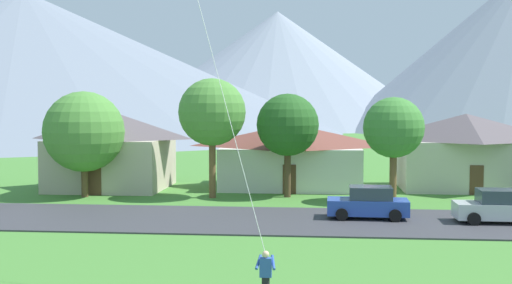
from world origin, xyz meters
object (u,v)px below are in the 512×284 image
object	(u,v)px
house_leftmost	(466,150)
tree_near_left	(394,128)
house_left_center	(291,154)
parked_car_silver_mid_east	(498,207)
tree_left_of_center	(212,113)
tree_near_right	(288,125)
house_right_center	(112,149)
tree_right_of_center	(84,132)
parked_car_blue_mid_west	(368,203)

from	to	relation	value
house_leftmost	tree_near_left	distance (m)	9.28
house_left_center	parked_car_silver_mid_east	bearing A→B (deg)	-50.72
house_leftmost	parked_car_silver_mid_east	size ratio (longest dim) A/B	2.37
house_leftmost	tree_left_of_center	distance (m)	18.64
tree_near_left	parked_car_silver_mid_east	world-z (taller)	tree_near_left
house_left_center	tree_near_right	distance (m)	5.52
house_right_center	tree_right_of_center	bearing A→B (deg)	-95.39
parked_car_blue_mid_west	parked_car_silver_mid_east	distance (m)	6.47
house_right_center	tree_right_of_center	xyz separation A→B (m)	(-0.41, -4.35, 1.40)
parked_car_blue_mid_west	parked_car_silver_mid_east	xyz separation A→B (m)	(6.44, -0.62, 0.00)
house_leftmost	house_left_center	distance (m)	12.50
tree_left_of_center	parked_car_silver_mid_east	xyz separation A→B (m)	(15.87, -7.60, -4.67)
tree_left_of_center	tree_near_right	size ratio (longest dim) A/B	1.15
house_leftmost	house_right_center	bearing A→B (deg)	-175.13
house_leftmost	house_left_center	size ratio (longest dim) A/B	0.93
house_leftmost	tree_near_right	size ratio (longest dim) A/B	1.47
tree_right_of_center	parked_car_silver_mid_east	world-z (taller)	tree_right_of_center
house_right_center	parked_car_blue_mid_west	bearing A→B (deg)	-32.16
parked_car_blue_mid_west	house_left_center	bearing A→B (deg)	109.50
tree_near_right	house_left_center	bearing A→B (deg)	89.27
house_left_center	tree_right_of_center	distance (m)	14.79
house_right_center	parked_car_silver_mid_east	size ratio (longest dim) A/B	2.00
parked_car_silver_mid_east	tree_near_left	bearing A→B (deg)	122.92
tree_near_right	parked_car_blue_mid_west	bearing A→B (deg)	-59.42
tree_near_left	tree_near_right	world-z (taller)	tree_near_right
tree_right_of_center	house_leftmost	bearing A→B (deg)	14.18
tree_left_of_center	house_leftmost	bearing A→B (deg)	19.43
house_left_center	tree_left_of_center	bearing A→B (deg)	-130.12
tree_near_right	parked_car_silver_mid_east	xyz separation A→B (m)	(11.04, -8.39, -3.84)
tree_near_left	tree_right_of_center	world-z (taller)	tree_right_of_center
house_leftmost	parked_car_blue_mid_west	distance (m)	15.46
tree_near_left	tree_right_of_center	size ratio (longest dim) A/B	0.94
tree_near_left	tree_near_right	xyz separation A→B (m)	(-6.61, 1.56, 0.10)
tree_left_of_center	parked_car_blue_mid_west	bearing A→B (deg)	-36.53
parked_car_silver_mid_east	tree_near_right	bearing A→B (deg)	142.74
parked_car_blue_mid_west	tree_near_left	bearing A→B (deg)	72.05
tree_right_of_center	parked_car_blue_mid_west	size ratio (longest dim) A/B	1.62
house_left_center	house_right_center	bearing A→B (deg)	-171.88
house_leftmost	parked_car_blue_mid_west	xyz separation A→B (m)	(-7.96, -13.11, -1.93)
house_leftmost	tree_left_of_center	size ratio (longest dim) A/B	1.29
tree_left_of_center	house_left_center	bearing A→B (deg)	49.88
tree_near_left	parked_car_silver_mid_east	size ratio (longest dim) A/B	1.55
house_leftmost	parked_car_blue_mid_west	size ratio (longest dim) A/B	2.34
tree_near_left	tree_right_of_center	bearing A→B (deg)	178.89
house_right_center	tree_near_right	xyz separation A→B (m)	(12.82, -3.18, 1.83)
house_left_center	tree_near_right	bearing A→B (deg)	-90.73
house_leftmost	tree_left_of_center	xyz separation A→B (m)	(-17.38, -6.13, 2.74)
house_leftmost	parked_car_silver_mid_east	bearing A→B (deg)	-96.30
house_right_center	parked_car_silver_mid_east	world-z (taller)	house_right_center
house_right_center	house_leftmost	bearing A→B (deg)	4.87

